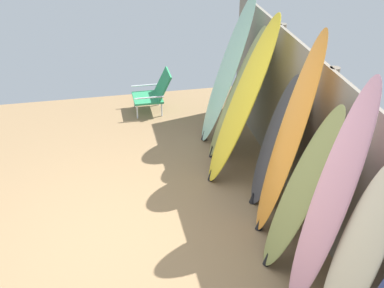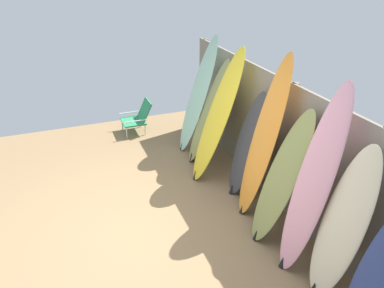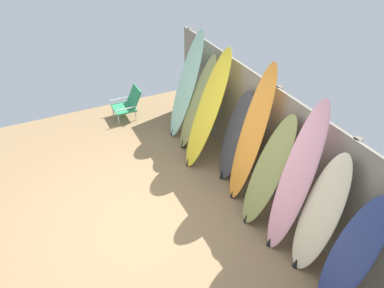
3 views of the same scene
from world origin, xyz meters
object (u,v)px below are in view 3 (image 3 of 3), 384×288
surfboard_olive_5 (267,173)px  beach_chair (128,103)px  surfboard_seafoam_0 (186,86)px  surfboard_orange_4 (251,137)px  surfboard_pink_6 (295,181)px  surfboard_charcoal_3 (235,137)px  surfboard_yellow_2 (207,111)px  surfboard_navy_8 (351,256)px  surfboard_olive_1 (197,104)px  surfboard_cream_7 (319,216)px

surfboard_olive_5 → beach_chair: size_ratio=2.67×
surfboard_seafoam_0 → surfboard_orange_4: 2.08m
surfboard_pink_6 → surfboard_charcoal_3: bearing=176.8°
surfboard_seafoam_0 → beach_chair: 1.53m
beach_chair → surfboard_charcoal_3: bearing=-1.2°
surfboard_yellow_2 → surfboard_orange_4: size_ratio=0.94×
surfboard_pink_6 → surfboard_seafoam_0: bearing=-179.3°
surfboard_pink_6 → beach_chair: size_ratio=3.41×
surfboard_seafoam_0 → surfboard_pink_6: 3.14m
surfboard_yellow_2 → surfboard_charcoal_3: 0.65m
surfboard_orange_4 → beach_chair: (-3.15, -0.92, -0.77)m
surfboard_navy_8 → surfboard_olive_1: bearing=-178.9°
surfboard_charcoal_3 → beach_chair: size_ratio=2.47×
surfboard_pink_6 → surfboard_navy_8: size_ratio=1.39×
surfboard_charcoal_3 → surfboard_pink_6: bearing=-3.2°
surfboard_olive_1 → surfboard_charcoal_3: (1.11, 0.14, -0.09)m
surfboard_yellow_2 → beach_chair: surfboard_yellow_2 is taller
surfboard_seafoam_0 → beach_chair: bearing=-141.7°
surfboard_orange_4 → surfboard_navy_8: (2.08, -0.02, -0.32)m
surfboard_navy_8 → beach_chair: 5.33m
surfboard_pink_6 → surfboard_cream_7: bearing=7.4°
surfboard_orange_4 → surfboard_seafoam_0: bearing=-177.9°
surfboard_pink_6 → surfboard_olive_5: bearing=-177.2°
surfboard_olive_5 → surfboard_cream_7: 0.96m
surfboard_orange_4 → beach_chair: 3.38m
surfboard_olive_1 → surfboard_yellow_2: 0.58m
surfboard_navy_8 → surfboard_orange_4: bearing=179.4°
surfboard_olive_1 → surfboard_yellow_2: surfboard_yellow_2 is taller
beach_chair → surfboard_pink_6: bearing=-9.3°
surfboard_olive_1 → beach_chair: (-1.56, -0.83, -0.55)m
surfboard_yellow_2 → surfboard_orange_4: 1.06m
surfboard_orange_4 → surfboard_olive_5: 0.61m
beach_chair → surfboard_cream_7: bearing=-9.7°
surfboard_cream_7 → beach_chair: size_ratio=2.68×
surfboard_cream_7 → surfboard_seafoam_0: bearing=-178.5°
surfboard_orange_4 → surfboard_cream_7: bearing=0.7°
surfboard_seafoam_0 → surfboard_olive_1: (0.48, -0.02, -0.14)m
surfboard_seafoam_0 → surfboard_olive_5: surfboard_seafoam_0 is taller
surfboard_yellow_2 → surfboard_pink_6: surfboard_pink_6 is taller
surfboard_charcoal_3 → surfboard_olive_1: bearing=-172.9°
surfboard_olive_5 → surfboard_cream_7: (0.95, 0.08, 0.00)m
surfboard_olive_5 → surfboard_pink_6: bearing=2.8°
surfboard_yellow_2 → surfboard_charcoal_3: surfboard_yellow_2 is taller
surfboard_orange_4 → surfboard_olive_1: bearing=-176.7°
surfboard_olive_1 → beach_chair: size_ratio=2.77×
surfboard_seafoam_0 → surfboard_olive_1: size_ratio=1.16×
surfboard_olive_5 → surfboard_pink_6: 0.57m
surfboard_cream_7 → surfboard_navy_8: size_ratio=1.09×
surfboard_orange_4 → surfboard_pink_6: 1.06m
surfboard_seafoam_0 → surfboard_olive_1: surfboard_seafoam_0 is taller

